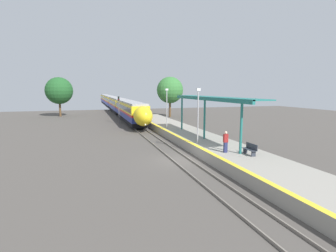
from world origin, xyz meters
TOP-DOWN VIEW (x-y plane):
  - ground_plane at (0.00, 0.00)m, footprint 120.00×120.00m
  - rail_left at (-0.72, 0.00)m, footprint 0.08×90.00m
  - rail_right at (0.72, 0.00)m, footprint 0.08×90.00m
  - train at (0.00, 57.94)m, footprint 2.74×89.09m
  - platform_right at (4.11, 0.00)m, footprint 4.73×64.00m
  - platform_bench at (4.58, -3.19)m, footprint 0.44×1.44m
  - person_waiting at (3.13, -1.93)m, footprint 0.36×0.23m
  - railway_signal at (-2.11, 25.82)m, footprint 0.28×0.28m
  - lamppost_near at (2.41, 1.99)m, footprint 0.36×0.20m
  - lamppost_mid at (2.41, 11.93)m, footprint 0.36×0.20m
  - station_canopy at (4.62, 4.07)m, footprint 2.02×16.40m
  - background_tree_left at (-13.15, 42.21)m, footprint 5.88×5.88m
  - background_tree_right at (9.88, 34.13)m, footprint 5.69×5.69m

SIDE VIEW (x-z plane):
  - ground_plane at x=0.00m, z-range 0.00..0.00m
  - rail_left at x=-0.72m, z-range 0.00..0.15m
  - rail_right at x=0.72m, z-range 0.00..0.15m
  - platform_right at x=4.11m, z-range 0.00..0.91m
  - platform_bench at x=4.58m, z-range 0.93..1.82m
  - person_waiting at x=3.13m, z-range 0.94..2.67m
  - train at x=0.00m, z-range 0.28..4.14m
  - railway_signal at x=-2.11m, z-range 0.51..5.28m
  - lamppost_near at x=2.41m, z-range 1.29..6.44m
  - lamppost_mid at x=2.41m, z-range 1.29..6.44m
  - station_canopy at x=4.62m, z-range 2.76..7.07m
  - background_tree_left at x=-13.15m, z-range 1.37..10.02m
  - background_tree_right at x=9.88m, z-range 1.48..10.16m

